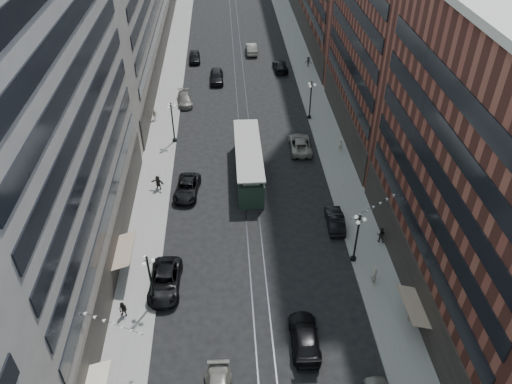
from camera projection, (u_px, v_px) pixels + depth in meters
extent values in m
plane|color=black|center=(244.00, 121.00, 69.44)|extent=(220.00, 220.00, 0.00)
cube|color=gray|center=(169.00, 91.00, 76.78)|extent=(4.00, 180.00, 0.15)
cube|color=gray|center=(311.00, 87.00, 77.92)|extent=(4.00, 180.00, 0.15)
cube|color=#2D2D33|center=(236.00, 90.00, 77.36)|extent=(0.12, 180.00, 0.02)
cube|color=#2D2D33|center=(245.00, 89.00, 77.43)|extent=(0.12, 180.00, 0.02)
cube|color=gray|center=(38.00, 138.00, 38.62)|extent=(8.00, 36.00, 28.00)
cube|color=brown|center=(485.00, 180.00, 37.60)|extent=(8.00, 30.00, 24.00)
cylinder|color=black|center=(154.00, 301.00, 43.30)|extent=(0.56, 0.56, 0.30)
cylinder|color=black|center=(151.00, 281.00, 41.82)|extent=(0.18, 0.18, 5.20)
sphere|color=black|center=(146.00, 257.00, 40.14)|extent=(0.24, 0.24, 0.24)
sphere|color=white|center=(153.00, 261.00, 40.40)|extent=(0.36, 0.36, 0.36)
sphere|color=white|center=(145.00, 258.00, 40.68)|extent=(0.36, 0.36, 0.36)
sphere|color=white|center=(144.00, 265.00, 40.05)|extent=(0.36, 0.36, 0.36)
cylinder|color=black|center=(175.00, 140.00, 64.80)|extent=(0.56, 0.56, 0.30)
cylinder|color=black|center=(173.00, 123.00, 63.32)|extent=(0.18, 0.18, 5.20)
sphere|color=black|center=(171.00, 103.00, 61.63)|extent=(0.24, 0.24, 0.24)
sphere|color=white|center=(175.00, 106.00, 61.90)|extent=(0.36, 0.36, 0.36)
sphere|color=white|center=(169.00, 105.00, 62.17)|extent=(0.36, 0.36, 0.36)
sphere|color=white|center=(169.00, 108.00, 61.55)|extent=(0.36, 0.36, 0.36)
cylinder|color=black|center=(353.00, 259.00, 47.44)|extent=(0.56, 0.56, 0.30)
cylinder|color=black|center=(356.00, 239.00, 45.96)|extent=(0.18, 0.18, 5.20)
sphere|color=black|center=(360.00, 216.00, 44.27)|extent=(0.24, 0.24, 0.24)
sphere|color=white|center=(365.00, 219.00, 44.54)|extent=(0.36, 0.36, 0.36)
sphere|color=white|center=(356.00, 217.00, 44.81)|extent=(0.36, 0.36, 0.36)
sphere|color=white|center=(358.00, 223.00, 44.19)|extent=(0.36, 0.36, 0.36)
cylinder|color=black|center=(309.00, 117.00, 69.73)|extent=(0.56, 0.56, 0.30)
cylinder|color=black|center=(310.00, 101.00, 68.25)|extent=(0.18, 0.18, 5.20)
sphere|color=black|center=(312.00, 82.00, 66.57)|extent=(0.24, 0.24, 0.24)
sphere|color=white|center=(315.00, 85.00, 66.83)|extent=(0.36, 0.36, 0.36)
sphere|color=white|center=(309.00, 84.00, 67.11)|extent=(0.36, 0.36, 0.36)
sphere|color=white|center=(310.00, 86.00, 66.49)|extent=(0.36, 0.36, 0.36)
cube|color=#1F3126|center=(248.00, 165.00, 58.16)|extent=(2.75, 13.20, 2.86)
cube|color=gray|center=(248.00, 152.00, 57.10)|extent=(1.76, 12.10, 0.66)
cube|color=gray|center=(248.00, 149.00, 56.84)|extent=(2.97, 13.42, 0.16)
cylinder|color=black|center=(251.00, 198.00, 54.85)|extent=(2.53, 0.77, 0.77)
cylinder|color=black|center=(246.00, 150.00, 62.73)|extent=(2.53, 0.77, 0.77)
imported|color=black|center=(165.00, 281.00, 44.41)|extent=(2.89, 5.96, 1.63)
imported|color=black|center=(123.00, 309.00, 41.73)|extent=(0.87, 0.68, 1.57)
imported|color=#BCAF9C|center=(410.00, 314.00, 41.37)|extent=(0.67, 1.01, 1.58)
imported|color=black|center=(187.00, 188.00, 55.63)|extent=(3.15, 5.74, 1.52)
imported|color=#635F58|center=(185.00, 99.00, 73.18)|extent=(2.53, 5.07, 1.42)
imported|color=black|center=(195.00, 57.00, 85.88)|extent=(2.09, 4.76, 1.59)
imported|color=black|center=(335.00, 220.00, 51.25)|extent=(1.81, 4.72, 1.54)
imported|color=gray|center=(300.00, 144.00, 63.06)|extent=(2.82, 5.79, 1.59)
imported|color=black|center=(280.00, 66.00, 82.80)|extent=(2.38, 5.36, 1.53)
imported|color=black|center=(217.00, 76.00, 79.18)|extent=(2.12, 5.25, 1.79)
imported|color=gray|center=(252.00, 49.00, 88.81)|extent=(1.86, 5.12, 1.68)
imported|color=black|center=(158.00, 183.00, 56.05)|extent=(1.67, 1.03, 1.74)
imported|color=beige|center=(154.00, 115.00, 68.99)|extent=(0.92, 0.44, 1.55)
imported|color=black|center=(381.00, 235.00, 49.06)|extent=(0.94, 0.70, 1.73)
imported|color=beige|center=(341.00, 145.00, 62.65)|extent=(0.69, 0.62, 1.58)
imported|color=black|center=(308.00, 62.00, 83.59)|extent=(1.18, 0.69, 1.71)
imported|color=black|center=(305.00, 337.00, 39.67)|extent=(2.42, 5.67, 1.63)
imported|color=#9D9782|center=(375.00, 275.00, 44.65)|extent=(0.74, 0.83, 1.91)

